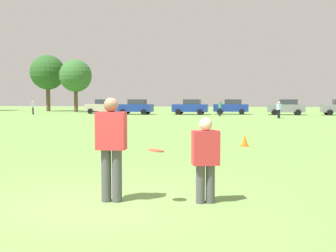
{
  "coord_description": "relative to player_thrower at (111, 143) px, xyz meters",
  "views": [
    {
      "loc": [
        2.21,
        -6.66,
        1.81
      ],
      "look_at": [
        0.84,
        1.5,
        1.27
      ],
      "focal_mm": 43.48,
      "sensor_mm": 36.0,
      "label": 1
    }
  ],
  "objects": [
    {
      "name": "parked_car_near_left",
      "position": [
        -14.64,
        43.12,
        -0.11
      ],
      "size": [
        4.25,
        2.31,
        1.82
      ],
      "color": "#B7AD99",
      "rests_on": "ground"
    },
    {
      "name": "traffic_cone",
      "position": [
        2.5,
        9.09,
        -0.81
      ],
      "size": [
        0.32,
        0.32,
        0.48
      ],
      "color": "#D8590C",
      "rests_on": "ground"
    },
    {
      "name": "frisbee",
      "position": [
        0.81,
        -0.03,
        -0.11
      ],
      "size": [
        0.27,
        0.27,
        0.06
      ],
      "color": "#E54C33"
    },
    {
      "name": "parked_car_center",
      "position": [
        -3.25,
        41.81,
        -0.11
      ],
      "size": [
        4.25,
        2.31,
        1.82
      ],
      "color": "navy",
      "rests_on": "ground"
    },
    {
      "name": "parked_car_mid_left",
      "position": [
        -9.86,
        41.14,
        -0.11
      ],
      "size": [
        4.25,
        2.31,
        1.82
      ],
      "color": "navy",
      "rests_on": "ground"
    },
    {
      "name": "bystander_sideline_watcher",
      "position": [
        0.41,
        37.69,
        -0.09
      ],
      "size": [
        0.33,
        0.5,
        1.68
      ],
      "color": "black",
      "rests_on": "ground"
    },
    {
      "name": "tree_center_elm",
      "position": [
        -20.59,
        48.68,
        4.13
      ],
      "size": [
        4.63,
        4.63,
        7.52
      ],
      "color": "brown",
      "rests_on": "ground"
    },
    {
      "name": "ground_plane",
      "position": [
        -0.05,
        -0.17,
        -1.04
      ],
      "size": [
        191.67,
        191.67,
        0.0
      ],
      "primitive_type": "plane",
      "color": "#6B9347"
    },
    {
      "name": "bystander_far_jogger",
      "position": [
        6.2,
        33.3,
        -0.13
      ],
      "size": [
        0.44,
        0.51,
        1.62
      ],
      "color": "black",
      "rests_on": "ground"
    },
    {
      "name": "tree_west_maple",
      "position": [
        -26.51,
        52.11,
        4.9
      ],
      "size": [
        5.31,
        5.31,
        8.63
      ],
      "color": "brown",
      "rests_on": "ground"
    },
    {
      "name": "player_thrower",
      "position": [
        0.0,
        0.0,
        0.0
      ],
      "size": [
        0.52,
        0.32,
        1.84
      ],
      "color": "#4C4C51",
      "rests_on": "ground"
    },
    {
      "name": "bystander_field_marshal",
      "position": [
        -21.9,
        38.58,
        -0.13
      ],
      "size": [
        0.45,
        0.51,
        1.61
      ],
      "color": "black",
      "rests_on": "ground"
    },
    {
      "name": "parked_car_mid_right",
      "position": [
        1.6,
        43.51,
        -0.11
      ],
      "size": [
        4.25,
        2.31,
        1.82
      ],
      "color": "navy",
      "rests_on": "ground"
    },
    {
      "name": "parked_car_near_right",
      "position": [
        7.97,
        42.53,
        -0.11
      ],
      "size": [
        4.25,
        2.31,
        1.82
      ],
      "color": "slate",
      "rests_on": "ground"
    },
    {
      "name": "player_defender",
      "position": [
        1.64,
        0.18,
        -0.21
      ],
      "size": [
        0.51,
        0.38,
        1.49
      ],
      "color": "#4C4C51",
      "rests_on": "ground"
    }
  ]
}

